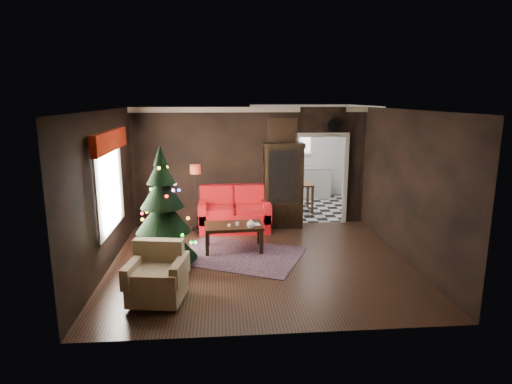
{
  "coord_description": "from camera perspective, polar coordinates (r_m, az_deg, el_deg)",
  "views": [
    {
      "loc": [
        -0.71,
        -7.55,
        3.02
      ],
      "look_at": [
        0.0,
        0.9,
        1.15
      ],
      "focal_mm": 30.26,
      "sensor_mm": 36.0,
      "label": 1
    }
  ],
  "objects": [
    {
      "name": "floor_lamp",
      "position": [
        9.66,
        -7.91,
        -0.78
      ],
      "size": [
        0.27,
        0.27,
        1.49
      ],
      "primitive_type": null,
      "rotation": [
        0.0,
        0.0,
        0.08
      ],
      "color": "black",
      "rests_on": "ground"
    },
    {
      "name": "valance",
      "position": [
        8.02,
        -18.76,
        6.42
      ],
      "size": [
        0.12,
        2.1,
        0.35
      ],
      "primitive_type": "cube",
      "color": "maroon",
      "rests_on": "wall_left"
    },
    {
      "name": "ceiling",
      "position": [
        7.58,
        0.58,
        10.78
      ],
      "size": [
        5.5,
        5.5,
        0.0
      ],
      "primitive_type": "plane",
      "rotation": [
        3.14,
        0.0,
        0.0
      ],
      "color": "white",
      "rests_on": "ground"
    },
    {
      "name": "kitchen_floor",
      "position": [
        12.18,
        6.77,
        -2.01
      ],
      "size": [
        3.0,
        3.0,
        0.0
      ],
      "primitive_type": "plane",
      "color": "silver",
      "rests_on": "ground"
    },
    {
      "name": "painting",
      "position": [
        10.14,
        3.53,
        8.06
      ],
      "size": [
        0.62,
        0.05,
        0.52
      ],
      "primitive_type": "cube",
      "color": "#9F713D",
      "rests_on": "wall_back"
    },
    {
      "name": "wall_clock",
      "position": [
        10.36,
        10.2,
        8.71
      ],
      "size": [
        0.32,
        0.32,
        0.06
      ],
      "primitive_type": "cylinder",
      "color": "silver",
      "rests_on": "wall_back"
    },
    {
      "name": "loveseat",
      "position": [
        9.93,
        -2.86,
        -2.28
      ],
      "size": [
        1.7,
        0.9,
        1.0
      ],
      "primitive_type": null,
      "color": "maroon",
      "rests_on": "ground"
    },
    {
      "name": "coffee_table",
      "position": [
        8.71,
        -2.94,
        -5.98
      ],
      "size": [
        1.18,
        0.75,
        0.51
      ],
      "primitive_type": null,
      "rotation": [
        0.0,
        0.0,
        0.06
      ],
      "color": "black",
      "rests_on": "rug"
    },
    {
      "name": "rug",
      "position": [
        8.49,
        -2.26,
        -8.36
      ],
      "size": [
        2.81,
        2.5,
        0.01
      ],
      "primitive_type": "cube",
      "rotation": [
        0.0,
        0.0,
        -0.44
      ],
      "color": "#56354D",
      "rests_on": "ground"
    },
    {
      "name": "teapot",
      "position": [
        8.37,
        -0.71,
        -4.3
      ],
      "size": [
        0.22,
        0.22,
        0.17
      ],
      "primitive_type": null,
      "rotation": [
        0.0,
        0.0,
        -0.26
      ],
      "color": "white",
      "rests_on": "coffee_table"
    },
    {
      "name": "floor",
      "position": [
        8.16,
        0.53,
        -9.28
      ],
      "size": [
        5.5,
        5.5,
        0.0
      ],
      "primitive_type": "plane",
      "color": "black",
      "rests_on": "ground"
    },
    {
      "name": "kitchen_table",
      "position": [
        11.74,
        5.68,
        -0.64
      ],
      "size": [
        0.7,
        0.7,
        0.75
      ],
      "primitive_type": null,
      "color": "brown",
      "rests_on": "ground"
    },
    {
      "name": "doorway",
      "position": [
        10.52,
        8.54,
        1.51
      ],
      "size": [
        1.1,
        0.1,
        2.1
      ],
      "primitive_type": null,
      "color": "silver",
      "rests_on": "ground"
    },
    {
      "name": "book",
      "position": [
        8.59,
        -0.46,
        -3.76
      ],
      "size": [
        0.14,
        0.05,
        0.19
      ],
      "primitive_type": "imported",
      "rotation": [
        0.0,
        0.0,
        0.26
      ],
      "color": "tan",
      "rests_on": "coffee_table"
    },
    {
      "name": "kitchen_counter",
      "position": [
        13.22,
        5.8,
        1.17
      ],
      "size": [
        1.8,
        0.6,
        0.9
      ],
      "primitive_type": "cube",
      "color": "beige",
      "rests_on": "ground"
    },
    {
      "name": "kitchen_window",
      "position": [
        13.28,
        5.72,
        6.68
      ],
      "size": [
        0.7,
        0.06,
        0.7
      ],
      "primitive_type": "cube",
      "color": "white",
      "rests_on": "ground"
    },
    {
      "name": "armchair",
      "position": [
        6.71,
        -12.96,
        -10.33
      ],
      "size": [
        0.93,
        0.93,
        0.83
      ],
      "primitive_type": null,
      "rotation": [
        0.0,
        0.0,
        -0.16
      ],
      "color": "tan",
      "rests_on": "ground"
    },
    {
      "name": "wall_right",
      "position": [
        8.46,
        19.45,
        0.68
      ],
      "size": [
        0.0,
        5.5,
        5.5
      ],
      "primitive_type": "plane",
      "rotation": [
        1.57,
        0.0,
        -1.57
      ],
      "color": "black",
      "rests_on": "ground"
    },
    {
      "name": "wall_front",
      "position": [
        5.35,
        3.06,
        -5.21
      ],
      "size": [
        5.5,
        0.0,
        5.5
      ],
      "primitive_type": "plane",
      "rotation": [
        -1.57,
        0.0,
        0.0
      ],
      "color": "black",
      "rests_on": "ground"
    },
    {
      "name": "curio_cabinet",
      "position": [
        10.14,
        3.58,
        0.63
      ],
      "size": [
        0.9,
        0.45,
        1.9
      ],
      "primitive_type": null,
      "color": "black",
      "rests_on": "ground"
    },
    {
      "name": "wall_back",
      "position": [
        10.2,
        -0.75,
        3.3
      ],
      "size": [
        5.5,
        0.0,
        5.5
      ],
      "primitive_type": "plane",
      "rotation": [
        1.57,
        0.0,
        0.0
      ],
      "color": "black",
      "rests_on": "ground"
    },
    {
      "name": "left_window",
      "position": [
        8.15,
        -18.91,
        0.66
      ],
      "size": [
        0.05,
        1.6,
        1.4
      ],
      "primitive_type": "cube",
      "color": "white",
      "rests_on": "wall_left"
    },
    {
      "name": "cup_b",
      "position": [
        8.52,
        -3.59,
        -4.42
      ],
      "size": [
        0.07,
        0.07,
        0.05
      ],
      "primitive_type": "cylinder",
      "rotation": [
        0.0,
        0.0,
        -0.14
      ],
      "color": "white",
      "rests_on": "coffee_table"
    },
    {
      "name": "cup_a",
      "position": [
        8.58,
        -2.46,
        -4.23
      ],
      "size": [
        0.09,
        0.09,
        0.07
      ],
      "primitive_type": "cylinder",
      "rotation": [
        0.0,
        0.0,
        0.13
      ],
      "color": "white",
      "rests_on": "coffee_table"
    },
    {
      "name": "christmas_tree",
      "position": [
        7.77,
        -12.21,
        -2.53
      ],
      "size": [
        1.48,
        1.48,
        2.21
      ],
      "primitive_type": null,
      "rotation": [
        0.0,
        0.0,
        0.34
      ],
      "color": "black",
      "rests_on": "ground"
    },
    {
      "name": "wall_left",
      "position": [
        7.98,
        -19.5,
        0.01
      ],
      "size": [
        0.0,
        5.5,
        5.5
      ],
      "primitive_type": "plane",
      "rotation": [
        1.57,
        0.0,
        1.57
      ],
      "color": "black",
      "rests_on": "ground"
    }
  ]
}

